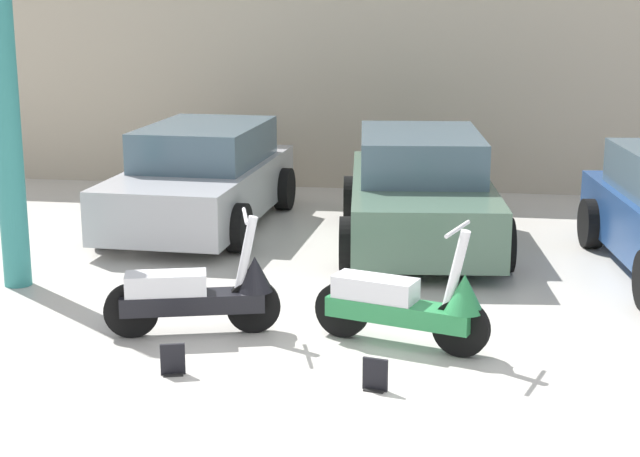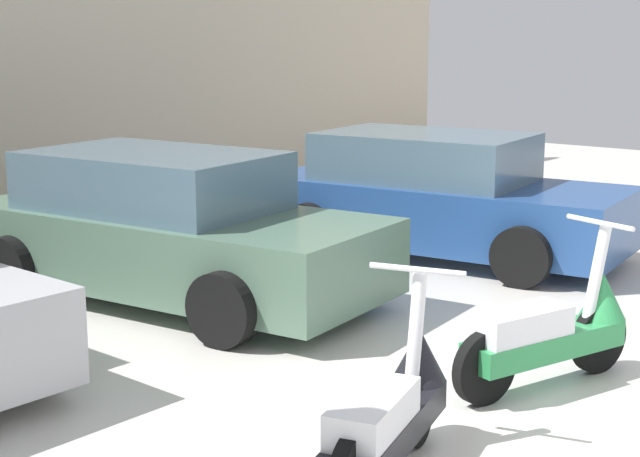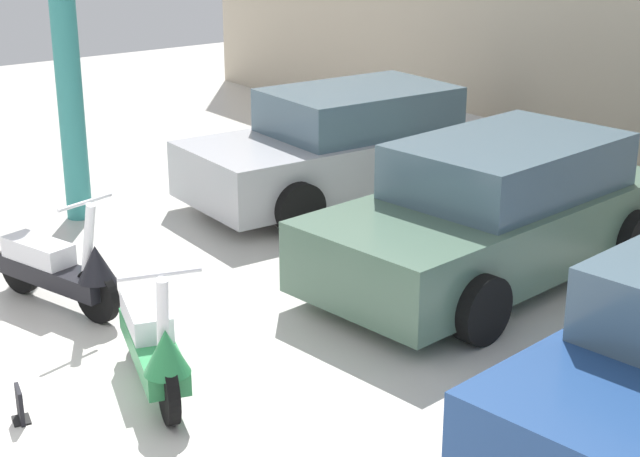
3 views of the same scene
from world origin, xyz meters
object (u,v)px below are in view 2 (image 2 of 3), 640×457
Objects in this scene: car_rear_center at (169,229)px; car_rear_right at (439,197)px; scooter_front_left at (392,410)px; scooter_front_right at (552,330)px.

car_rear_right is at bearing 66.00° from car_rear_center.
car_rear_right is (3.04, -0.97, -0.01)m from car_rear_center.
scooter_front_right reaches higher than scooter_front_left.
car_rear_center reaches higher than scooter_front_left.
scooter_front_right is (1.86, -0.05, 0.01)m from scooter_front_left.
scooter_front_left is 1.87m from scooter_front_right.
scooter_front_left is 0.99× the size of scooter_front_right.
scooter_front_right is 4.04m from car_rear_right.
scooter_front_right is 0.38× the size of car_rear_right.
scooter_front_right is at bearing -53.93° from car_rear_right.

